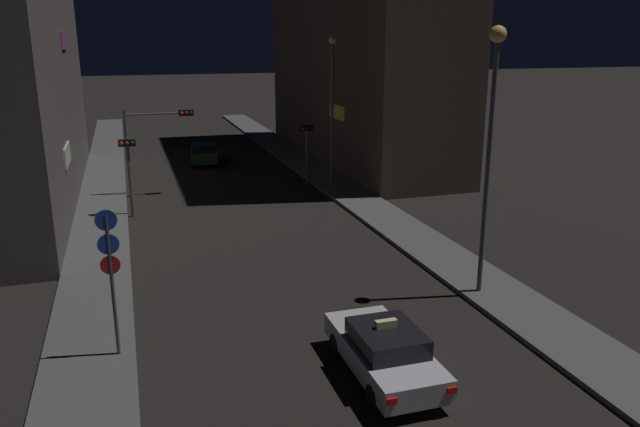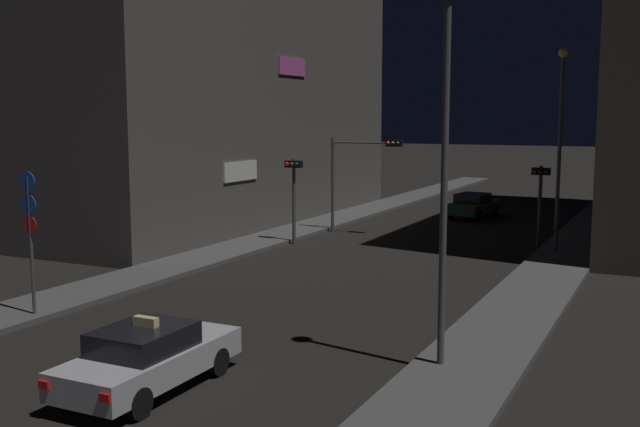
{
  "view_description": "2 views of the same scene",
  "coord_description": "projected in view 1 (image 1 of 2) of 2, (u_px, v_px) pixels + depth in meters",
  "views": [
    {
      "loc": [
        -5.13,
        -4.66,
        8.51
      ],
      "look_at": [
        1.71,
        17.01,
        2.05
      ],
      "focal_mm": 34.83,
      "sensor_mm": 36.0,
      "label": 1
    },
    {
      "loc": [
        10.75,
        -3.51,
        5.79
      ],
      "look_at": [
        -1.12,
        20.74,
        2.27
      ],
      "focal_mm": 41.77,
      "sensor_mm": 36.0,
      "label": 2
    }
  ],
  "objects": [
    {
      "name": "sidewalk_right",
      "position": [
        325.0,
        177.0,
        38.75
      ],
      "size": [
        2.47,
        66.75,
        0.17
      ],
      "primitive_type": "cube",
      "color": "#4C4C4C",
      "rests_on": "ground_plane"
    },
    {
      "name": "sign_pole_left",
      "position": [
        111.0,
        269.0,
        16.31
      ],
      "size": [
        0.56,
        0.1,
        4.1
      ],
      "color": "#47474C",
      "rests_on": "sidewalk_left"
    },
    {
      "name": "sidewalk_left",
      "position": [
        103.0,
        193.0,
        34.94
      ],
      "size": [
        2.47,
        66.75,
        0.17
      ],
      "primitive_type": "cube",
      "color": "#4C4C4C",
      "rests_on": "ground_plane"
    },
    {
      "name": "traffic_light_left_kerb",
      "position": [
        128.0,
        161.0,
        29.81
      ],
      "size": [
        0.8,
        0.42,
        3.91
      ],
      "color": "#47474C",
      "rests_on": "ground_plane"
    },
    {
      "name": "traffic_light_right_kerb",
      "position": [
        307.0,
        141.0,
        36.64
      ],
      "size": [
        0.8,
        0.42,
        3.64
      ],
      "color": "#47474C",
      "rests_on": "ground_plane"
    },
    {
      "name": "taxi",
      "position": [
        384.0,
        351.0,
        15.98
      ],
      "size": [
        1.83,
        4.45,
        1.62
      ],
      "color": "#B7B7BC",
      "rests_on": "ground_plane"
    },
    {
      "name": "far_car",
      "position": [
        204.0,
        153.0,
        43.28
      ],
      "size": [
        2.24,
        4.61,
        1.42
      ],
      "color": "#1E512D",
      "rests_on": "ground_plane"
    },
    {
      "name": "street_lamp_far_block",
      "position": [
        332.0,
        98.0,
        34.66
      ],
      "size": [
        0.42,
        0.42,
        8.42
      ],
      "color": "#47474C",
      "rests_on": "sidewalk_right"
    },
    {
      "name": "street_lamp_near_block",
      "position": [
        492.0,
        117.0,
        19.62
      ],
      "size": [
        0.53,
        0.53,
        8.71
      ],
      "color": "#47474C",
      "rests_on": "sidewalk_right"
    },
    {
      "name": "traffic_light_overhead",
      "position": [
        154.0,
        133.0,
        33.87
      ],
      "size": [
        3.74,
        0.42,
        4.77
      ],
      "color": "#47474C",
      "rests_on": "ground_plane"
    }
  ]
}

